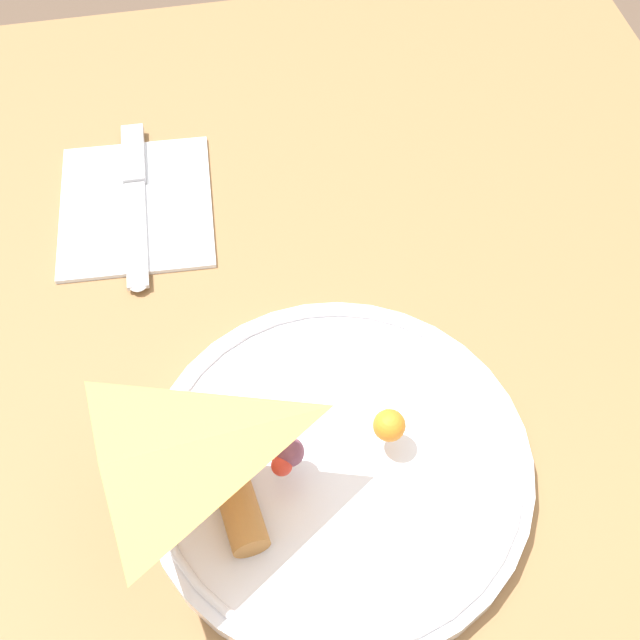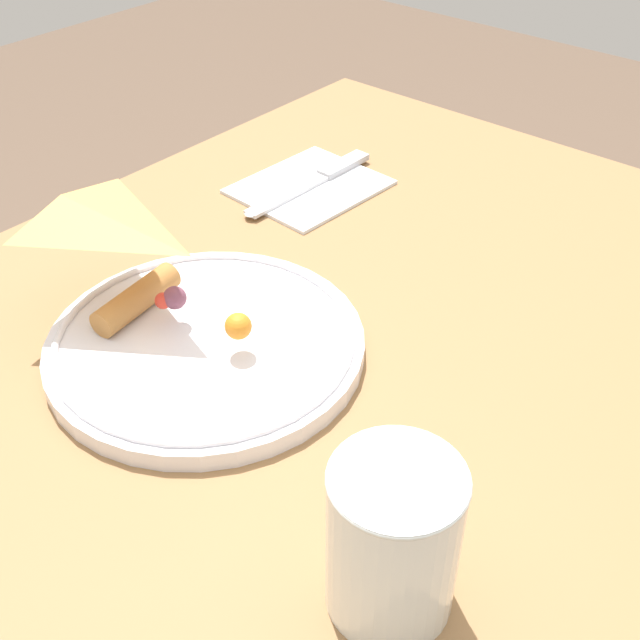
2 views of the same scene
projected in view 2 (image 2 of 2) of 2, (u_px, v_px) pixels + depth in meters
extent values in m
cube|color=olive|center=(321.00, 340.00, 0.70)|extent=(0.93, 0.70, 0.03)
cube|color=#382D23|center=(345.00, 326.00, 1.34)|extent=(0.06, 0.06, 0.74)
cylinder|color=white|center=(206.00, 346.00, 0.66)|extent=(0.26, 0.26, 0.02)
torus|color=white|center=(205.00, 337.00, 0.65)|extent=(0.25, 0.25, 0.01)
pyramid|color=#DBA351|center=(200.00, 327.00, 0.65)|extent=(0.11, 0.15, 0.02)
cylinder|color=#B77A3D|center=(137.00, 299.00, 0.68)|extent=(0.09, 0.04, 0.02)
sphere|color=red|center=(163.00, 301.00, 0.65)|extent=(0.01, 0.01, 0.01)
sphere|color=orange|center=(238.00, 326.00, 0.62)|extent=(0.02, 0.02, 0.02)
sphere|color=#7A4256|center=(175.00, 298.00, 0.65)|extent=(0.02, 0.02, 0.02)
cylinder|color=white|center=(393.00, 541.00, 0.45)|extent=(0.08, 0.08, 0.11)
cylinder|color=white|center=(392.00, 549.00, 0.45)|extent=(0.07, 0.07, 0.09)
torus|color=white|center=(398.00, 479.00, 0.42)|extent=(0.08, 0.08, 0.00)
cube|color=silver|center=(310.00, 187.00, 0.89)|extent=(0.16, 0.14, 0.00)
cube|color=#B2B2B7|center=(343.00, 165.00, 0.92)|extent=(0.07, 0.02, 0.01)
cube|color=silver|center=(288.00, 195.00, 0.86)|extent=(0.12, 0.02, 0.00)
ellipsoid|color=silver|center=(253.00, 213.00, 0.83)|extent=(0.02, 0.02, 0.00)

